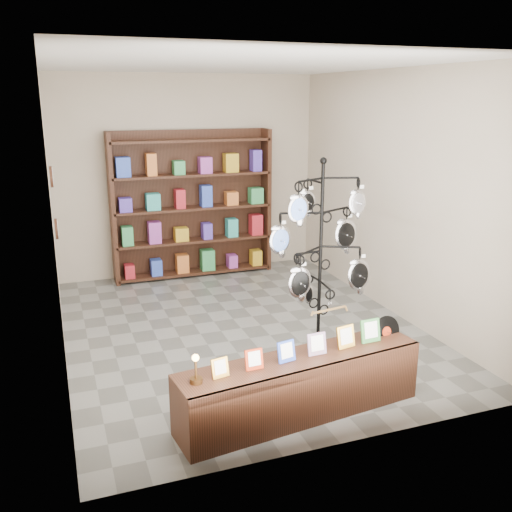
{
  "coord_description": "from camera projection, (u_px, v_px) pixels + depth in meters",
  "views": [
    {
      "loc": [
        -2.0,
        -6.0,
        2.67
      ],
      "look_at": [
        -0.17,
        -1.0,
        1.18
      ],
      "focal_mm": 40.0,
      "sensor_mm": 36.0,
      "label": 1
    }
  ],
  "objects": [
    {
      "name": "ground",
      "position": [
        241.0,
        328.0,
        6.81
      ],
      "size": [
        5.0,
        5.0,
        0.0
      ],
      "primitive_type": "plane",
      "color": "slate",
      "rests_on": "ground"
    },
    {
      "name": "room_envelope",
      "position": [
        240.0,
        173.0,
        6.31
      ],
      "size": [
        5.0,
        5.0,
        5.0
      ],
      "color": "#BDAD98",
      "rests_on": "ground"
    },
    {
      "name": "front_shelf",
      "position": [
        301.0,
        386.0,
        4.89
      ],
      "size": [
        2.25,
        0.73,
        0.78
      ],
      "rotation": [
        0.0,
        0.0,
        0.13
      ],
      "color": "black",
      "rests_on": "ground"
    },
    {
      "name": "display_tree",
      "position": [
        321.0,
        247.0,
        5.71
      ],
      "size": [
        1.08,
        0.95,
        2.11
      ],
      "rotation": [
        0.0,
        0.0,
        0.08
      ],
      "color": "black",
      "rests_on": "ground"
    },
    {
      "name": "wall_clocks",
      "position": [
        54.0,
        203.0,
        6.48
      ],
      "size": [
        0.03,
        0.24,
        0.84
      ],
      "color": "black",
      "rests_on": "ground"
    },
    {
      "name": "back_shelving",
      "position": [
        192.0,
        209.0,
        8.61
      ],
      "size": [
        2.42,
        0.36,
        2.2
      ],
      "color": "black",
      "rests_on": "ground"
    }
  ]
}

